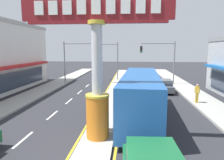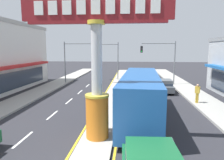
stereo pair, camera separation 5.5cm
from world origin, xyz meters
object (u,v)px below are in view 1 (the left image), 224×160
(sedan_mid_left_lane, at_px, (164,86))
(traffic_light_left_side, at_px, (76,55))
(traffic_light_median_far, at_px, (108,55))
(bus_near_right_lane, at_px, (141,93))
(pedestrian_near_kerb, at_px, (197,92))
(traffic_light_right_side, at_px, (162,55))
(district_sign, at_px, (97,66))
(sedan_near_left_lane, at_px, (135,75))

(sedan_mid_left_lane, bearing_deg, traffic_light_left_side, 157.02)
(sedan_mid_left_lane, bearing_deg, traffic_light_median_far, 129.98)
(bus_near_right_lane, bearing_deg, pedestrian_near_kerb, 37.79)
(traffic_light_right_side, height_order, bus_near_right_lane, traffic_light_right_side)
(district_sign, xyz_separation_m, traffic_light_right_side, (6.15, 18.48, 0.08))
(traffic_light_left_side, height_order, sedan_near_left_lane, traffic_light_left_side)
(traffic_light_left_side, height_order, sedan_mid_left_lane, traffic_light_left_side)
(district_sign, relative_size, traffic_light_right_side, 1.29)
(district_sign, relative_size, sedan_near_left_lane, 1.82)
(district_sign, xyz_separation_m, sedan_mid_left_lane, (5.87, 13.66, -3.38))
(traffic_light_median_far, distance_m, bus_near_right_lane, 19.41)
(pedestrian_near_kerb, bearing_deg, sedan_mid_left_lane, 110.90)
(traffic_light_left_side, xyz_separation_m, traffic_light_median_far, (4.37, 4.03, -0.05))
(district_sign, relative_size, pedestrian_near_kerb, 4.56)
(traffic_light_left_side, xyz_separation_m, traffic_light_right_side, (12.31, -0.28, 0.00))
(bus_near_right_lane, relative_size, sedan_near_left_lane, 2.59)
(sedan_near_left_lane, xyz_separation_m, pedestrian_near_kerb, (5.39, -14.94, 0.39))
(traffic_light_left_side, relative_size, sedan_near_left_lane, 1.42)
(pedestrian_near_kerb, bearing_deg, traffic_light_left_side, 143.18)
(district_sign, height_order, traffic_light_median_far, district_sign)
(traffic_light_left_side, bearing_deg, bus_near_right_lane, -59.38)
(bus_near_right_lane, relative_size, sedan_mid_left_lane, 2.61)
(traffic_light_median_far, relative_size, sedan_near_left_lane, 1.42)
(traffic_light_left_side, relative_size, sedan_mid_left_lane, 1.43)
(traffic_light_median_far, bearing_deg, sedan_mid_left_lane, -50.02)
(traffic_light_left_side, relative_size, traffic_light_median_far, 1.00)
(district_sign, bearing_deg, pedestrian_near_kerb, 45.83)
(traffic_light_left_side, xyz_separation_m, sedan_mid_left_lane, (12.02, -5.10, -3.46))
(pedestrian_near_kerb, bearing_deg, bus_near_right_lane, -142.21)
(district_sign, distance_m, traffic_light_left_side, 19.74)
(district_sign, relative_size, sedan_mid_left_lane, 1.84)
(traffic_light_median_far, distance_m, sedan_near_left_lane, 5.54)
(district_sign, bearing_deg, traffic_light_left_side, 108.17)
(traffic_light_median_far, bearing_deg, sedan_near_left_lane, 4.46)
(sedan_near_left_lane, xyz_separation_m, sedan_mid_left_lane, (3.30, -9.47, 0.00))
(traffic_light_median_far, relative_size, pedestrian_near_kerb, 3.54)
(bus_near_right_lane, bearing_deg, traffic_light_right_side, 76.08)
(sedan_near_left_lane, bearing_deg, traffic_light_left_side, -153.37)
(traffic_light_right_side, distance_m, pedestrian_near_kerb, 10.88)
(bus_near_right_lane, xyz_separation_m, sedan_near_left_lane, (-0.00, 19.12, -1.08))
(traffic_light_right_side, bearing_deg, traffic_light_median_far, 151.48)
(traffic_light_left_side, distance_m, sedan_mid_left_lane, 13.51)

